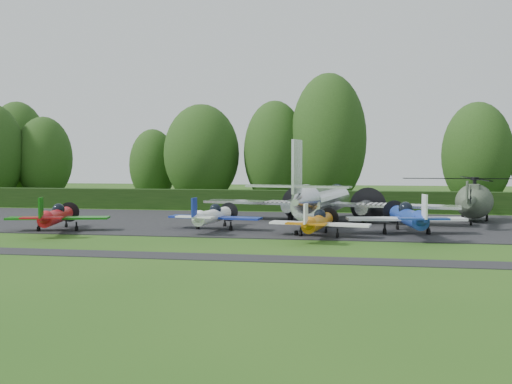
% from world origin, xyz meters
% --- Properties ---
extents(ground, '(160.00, 160.00, 0.00)m').
position_xyz_m(ground, '(0.00, 0.00, 0.00)').
color(ground, '#244F16').
rests_on(ground, ground).
extents(apron, '(70.00, 18.00, 0.01)m').
position_xyz_m(apron, '(0.00, 10.00, 0.00)').
color(apron, black).
rests_on(apron, ground).
extents(taxiway_verge, '(70.00, 2.00, 0.00)m').
position_xyz_m(taxiway_verge, '(0.00, -6.00, 0.00)').
color(taxiway_verge, black).
rests_on(taxiway_verge, ground).
extents(hedgerow, '(90.00, 1.60, 2.00)m').
position_xyz_m(hedgerow, '(0.00, 21.00, 0.00)').
color(hedgerow, black).
rests_on(hedgerow, ground).
extents(transport_plane, '(20.14, 15.44, 6.45)m').
position_xyz_m(transport_plane, '(3.52, 10.05, 1.80)').
color(transport_plane, silver).
rests_on(transport_plane, ground).
extents(light_plane_red, '(6.85, 7.21, 2.63)m').
position_xyz_m(light_plane_red, '(-14.11, 2.04, 1.10)').
color(light_plane_red, '#AF1016').
rests_on(light_plane_red, ground).
extents(light_plane_white, '(6.63, 6.98, 2.55)m').
position_xyz_m(light_plane_white, '(-3.80, 4.54, 1.06)').
color(light_plane_white, white).
rests_on(light_plane_white, ground).
extents(light_plane_orange, '(6.39, 6.71, 2.45)m').
position_xyz_m(light_plane_orange, '(3.62, 2.03, 1.02)').
color(light_plane_orange, '#BB6B0B').
rests_on(light_plane_orange, ground).
extents(light_plane_blue, '(7.71, 8.10, 2.96)m').
position_xyz_m(light_plane_blue, '(9.32, 4.23, 1.23)').
color(light_plane_blue, navy).
rests_on(light_plane_blue, ground).
extents(helicopter, '(11.05, 12.94, 3.56)m').
position_xyz_m(helicopter, '(15.28, 13.43, 1.91)').
color(helicopter, '#3A4535').
rests_on(helicopter, ground).
extents(tree_0, '(5.65, 5.65, 8.67)m').
position_xyz_m(tree_0, '(-18.05, 32.05, 4.32)').
color(tree_0, black).
rests_on(tree_0, ground).
extents(tree_1, '(8.57, 8.57, 11.26)m').
position_xyz_m(tree_1, '(-11.20, 29.19, 5.62)').
color(tree_1, black).
rests_on(tree_1, ground).
extents(tree_5, '(6.89, 6.89, 11.50)m').
position_xyz_m(tree_5, '(-2.79, 29.03, 5.74)').
color(tree_5, black).
rests_on(tree_5, ground).
extents(tree_6, '(8.19, 8.19, 14.28)m').
position_xyz_m(tree_6, '(3.13, 28.38, 7.13)').
color(tree_6, black).
rests_on(tree_6, ground).
extents(tree_7, '(7.15, 7.15, 10.98)m').
position_xyz_m(tree_7, '(18.51, 28.72, 5.48)').
color(tree_7, black).
rests_on(tree_7, ground).
extents(tree_9, '(6.87, 6.87, 10.32)m').
position_xyz_m(tree_9, '(-32.14, 31.82, 5.15)').
color(tree_9, black).
rests_on(tree_9, ground).
extents(tree_10, '(7.77, 7.77, 12.80)m').
position_xyz_m(tree_10, '(-38.76, 36.73, 6.39)').
color(tree_10, black).
rests_on(tree_10, ground).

